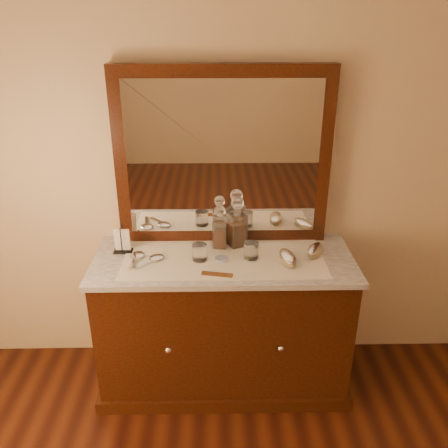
{
  "coord_description": "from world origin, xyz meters",
  "views": [
    {
      "loc": [
        -0.04,
        -0.29,
        2.07
      ],
      "look_at": [
        0.0,
        1.85,
        1.1
      ],
      "focal_mm": 37.02,
      "sensor_mm": 36.0,
      "label": 1
    }
  ],
  "objects": [
    {
      "name": "pin_dish",
      "position": [
        -0.01,
        1.92,
        0.86
      ],
      "size": [
        0.09,
        0.09,
        0.01
      ],
      "primitive_type": "cylinder",
      "rotation": [
        0.0,
        0.0,
        0.3
      ],
      "color": "white",
      "rests_on": "lace_runner"
    },
    {
      "name": "brush_near",
      "position": [
        0.34,
        1.89,
        0.88
      ],
      "size": [
        0.1,
        0.19,
        0.05
      ],
      "color": "#9A875E",
      "rests_on": "lace_runner"
    },
    {
      "name": "decanter_left",
      "position": [
        -0.02,
        2.08,
        0.95
      ],
      "size": [
        0.09,
        0.09,
        0.25
      ],
      "color": "#9C4A16",
      "rests_on": "lace_runner"
    },
    {
      "name": "tumblers",
      "position": [
        0.01,
        1.94,
        0.9
      ],
      "size": [
        0.36,
        0.1,
        0.09
      ],
      "color": "white",
      "rests_on": "lace_runner"
    },
    {
      "name": "knob_left",
      "position": [
        -0.3,
        1.67,
        0.45
      ],
      "size": [
        0.04,
        0.04,
        0.04
      ],
      "primitive_type": "sphere",
      "color": "silver",
      "rests_on": "dresser_cabinet"
    },
    {
      "name": "comb",
      "position": [
        -0.04,
        1.76,
        0.86
      ],
      "size": [
        0.17,
        0.06,
        0.01
      ],
      "primitive_type": "cube",
      "rotation": [
        0.0,
        0.0,
        -0.2
      ],
      "color": "brown",
      "rests_on": "lace_runner"
    },
    {
      "name": "knob_right",
      "position": [
        0.3,
        1.67,
        0.45
      ],
      "size": [
        0.04,
        0.04,
        0.04
      ],
      "primitive_type": "sphere",
      "color": "silver",
      "rests_on": "dresser_cabinet"
    },
    {
      "name": "brush_far",
      "position": [
        0.51,
        1.98,
        0.88
      ],
      "size": [
        0.14,
        0.18,
        0.05
      ],
      "color": "#9A875E",
      "rests_on": "lace_runner"
    },
    {
      "name": "marble_top",
      "position": [
        0.0,
        1.96,
        0.83
      ],
      "size": [
        1.44,
        0.59,
        0.03
      ],
      "primitive_type": "cube",
      "color": "silver",
      "rests_on": "dresser_cabinet"
    },
    {
      "name": "mirror_glass",
      "position": [
        0.0,
        2.17,
        1.35
      ],
      "size": [
        1.06,
        0.01,
        0.86
      ],
      "primitive_type": "cube",
      "color": "white",
      "rests_on": "marble_top"
    },
    {
      "name": "hand_mirror_inner",
      "position": [
        -0.38,
        1.92,
        0.86
      ],
      "size": [
        0.17,
        0.18,
        0.02
      ],
      "color": "silver",
      "rests_on": "lace_runner"
    },
    {
      "name": "decanter_right",
      "position": [
        0.08,
        2.1,
        0.97
      ],
      "size": [
        0.12,
        0.12,
        0.3
      ],
      "color": "#9C4A16",
      "rests_on": "lace_runner"
    },
    {
      "name": "lace_runner",
      "position": [
        0.0,
        1.94,
        0.85
      ],
      "size": [
        1.1,
        0.45,
        0.0
      ],
      "primitive_type": "cube",
      "color": "beige",
      "rests_on": "marble_top"
    },
    {
      "name": "dresser_cabinet",
      "position": [
        0.0,
        1.96,
        0.41
      ],
      "size": [
        1.4,
        0.55,
        0.82
      ],
      "primitive_type": "cube",
      "color": "black",
      "rests_on": "floor"
    },
    {
      "name": "hand_mirror_outer",
      "position": [
        -0.48,
        1.95,
        0.86
      ],
      "size": [
        0.09,
        0.21,
        0.02
      ],
      "color": "silver",
      "rests_on": "lace_runner"
    },
    {
      "name": "napkin_rack",
      "position": [
        -0.57,
        2.04,
        0.91
      ],
      "size": [
        0.11,
        0.07,
        0.16
      ],
      "color": "black",
      "rests_on": "marble_top"
    },
    {
      "name": "mirror_frame",
      "position": [
        0.0,
        2.2,
        1.35
      ],
      "size": [
        1.2,
        0.08,
        1.0
      ],
      "primitive_type": "cube",
      "color": "black",
      "rests_on": "marble_top"
    },
    {
      "name": "dresser_plinth",
      "position": [
        0.0,
        1.96,
        0.04
      ],
      "size": [
        1.46,
        0.59,
        0.08
      ],
      "primitive_type": "cube",
      "color": "black",
      "rests_on": "floor"
    }
  ]
}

